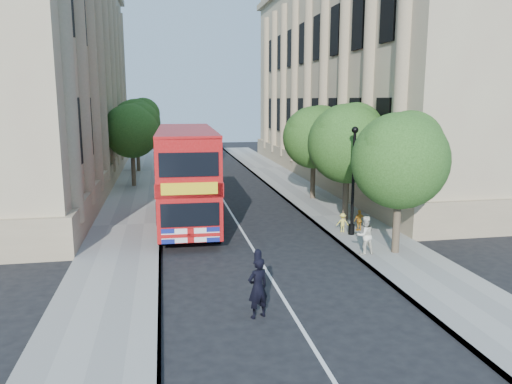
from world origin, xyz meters
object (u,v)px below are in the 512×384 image
box_van (181,198)px  police_constable (258,288)px  woman_pedestrian (365,235)px  lamp_post (353,185)px  double_decker_bus (187,173)px

box_van → police_constable: bearing=-84.6°
woman_pedestrian → box_van: bearing=-55.2°
lamp_post → box_van: (-7.90, 5.07, -1.29)m
box_van → woman_pedestrian: size_ratio=2.72×
double_decker_bus → box_van: 1.89m
lamp_post → police_constable: 10.18m
box_van → police_constable: size_ratio=2.34×
lamp_post → police_constable: (-6.11, -8.00, -1.57)m
box_van → woman_pedestrian: (7.30, -8.08, -0.28)m
box_van → woman_pedestrian: bearing=-50.4°
lamp_post → double_decker_bus: size_ratio=0.48×
police_constable → woman_pedestrian: police_constable is taller
lamp_post → double_decker_bus: (-7.60, 3.97, 0.21)m
lamp_post → police_constable: lamp_post is taller
double_decker_bus → box_van: double_decker_bus is taller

